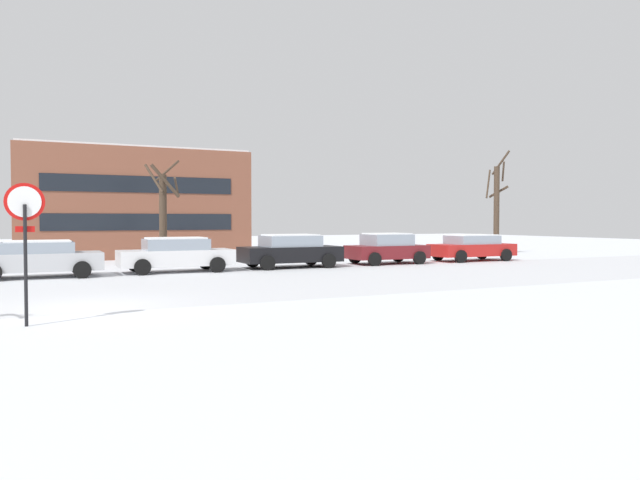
{
  "coord_description": "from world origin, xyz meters",
  "views": [
    {
      "loc": [
        -1.47,
        -16.0,
        2.17
      ],
      "look_at": [
        9.14,
        5.54,
        1.37
      ],
      "focal_mm": 34.46,
      "sensor_mm": 36.0,
      "label": 1
    }
  ],
  "objects_px": {
    "parked_car_black": "(290,251)",
    "parked_car_maroon": "(387,248)",
    "parked_car_silver": "(38,258)",
    "parked_car_white": "(176,254)",
    "parked_car_red": "(472,247)",
    "stop_sign": "(25,226)"
  },
  "relations": [
    {
      "from": "stop_sign",
      "to": "parked_car_white",
      "type": "bearing_deg",
      "value": 63.74
    },
    {
      "from": "parked_car_silver",
      "to": "parked_car_white",
      "type": "distance_m",
      "value": 5.18
    },
    {
      "from": "parked_car_silver",
      "to": "parked_car_black",
      "type": "relative_size",
      "value": 1.01
    },
    {
      "from": "parked_car_black",
      "to": "parked_car_maroon",
      "type": "height_order",
      "value": "parked_car_maroon"
    },
    {
      "from": "parked_car_maroon",
      "to": "stop_sign",
      "type": "bearing_deg",
      "value": -143.86
    },
    {
      "from": "parked_car_maroon",
      "to": "parked_car_black",
      "type": "bearing_deg",
      "value": -179.14
    },
    {
      "from": "parked_car_black",
      "to": "parked_car_maroon",
      "type": "distance_m",
      "value": 5.17
    },
    {
      "from": "parked_car_red",
      "to": "parked_car_maroon",
      "type": "bearing_deg",
      "value": 178.62
    },
    {
      "from": "parked_car_black",
      "to": "parked_car_red",
      "type": "relative_size",
      "value": 1.0
    },
    {
      "from": "parked_car_black",
      "to": "parked_car_red",
      "type": "xyz_separation_m",
      "value": [
        10.35,
        -0.05,
        -0.05
      ]
    },
    {
      "from": "parked_car_silver",
      "to": "parked_car_maroon",
      "type": "height_order",
      "value": "parked_car_maroon"
    },
    {
      "from": "stop_sign",
      "to": "parked_car_silver",
      "type": "distance_m",
      "value": 11.47
    },
    {
      "from": "stop_sign",
      "to": "parked_car_maroon",
      "type": "relative_size",
      "value": 0.75
    },
    {
      "from": "parked_car_red",
      "to": "parked_car_silver",
      "type": "bearing_deg",
      "value": -179.45
    },
    {
      "from": "parked_car_white",
      "to": "parked_car_silver",
      "type": "bearing_deg",
      "value": -178.33
    },
    {
      "from": "parked_car_white",
      "to": "parked_car_red",
      "type": "height_order",
      "value": "parked_car_white"
    },
    {
      "from": "parked_car_silver",
      "to": "parked_car_white",
      "type": "xyz_separation_m",
      "value": [
        5.17,
        0.15,
        0.01
      ]
    },
    {
      "from": "stop_sign",
      "to": "parked_car_white",
      "type": "xyz_separation_m",
      "value": [
        5.69,
        11.54,
        -1.3
      ]
    },
    {
      "from": "parked_car_silver",
      "to": "parked_car_maroon",
      "type": "distance_m",
      "value": 15.52
    },
    {
      "from": "parked_car_maroon",
      "to": "parked_car_red",
      "type": "relative_size",
      "value": 0.86
    },
    {
      "from": "parked_car_silver",
      "to": "parked_car_black",
      "type": "bearing_deg",
      "value": 1.37
    },
    {
      "from": "parked_car_silver",
      "to": "parked_car_maroon",
      "type": "bearing_deg",
      "value": 1.2
    }
  ]
}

